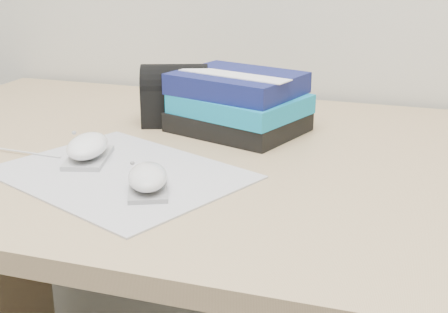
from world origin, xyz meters
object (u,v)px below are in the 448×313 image
(mouse_rear, at_px, (88,148))
(desk, at_px, (309,275))
(mouse_front, at_px, (148,179))
(pouch, at_px, (175,95))
(book_stack, at_px, (238,103))

(mouse_rear, bearing_deg, desk, 27.89)
(desk, height_order, mouse_front, mouse_front)
(desk, bearing_deg, pouch, 165.10)
(desk, xyz_separation_m, pouch, (-0.28, 0.07, 0.29))
(mouse_rear, height_order, book_stack, book_stack)
(desk, bearing_deg, book_stack, 158.29)
(desk, xyz_separation_m, mouse_front, (-0.18, -0.26, 0.25))
(mouse_rear, distance_m, book_stack, 0.29)
(desk, bearing_deg, mouse_front, -125.25)
(desk, relative_size, mouse_front, 14.79)
(mouse_rear, relative_size, pouch, 0.83)
(desk, height_order, mouse_rear, mouse_rear)
(desk, distance_m, mouse_rear, 0.45)
(desk, relative_size, mouse_rear, 13.44)
(mouse_front, distance_m, book_stack, 0.32)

